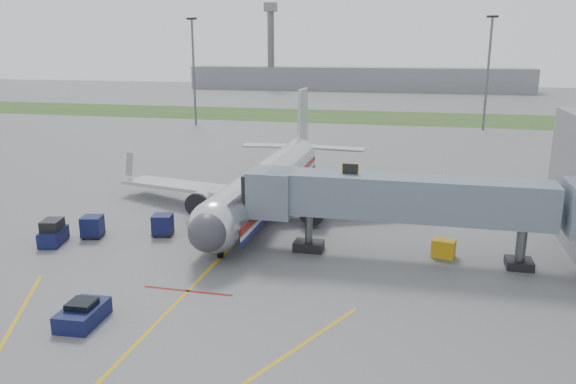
% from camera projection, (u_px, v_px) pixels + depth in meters
% --- Properties ---
extents(ground, '(400.00, 400.00, 0.00)m').
position_uv_depth(ground, '(211.00, 268.00, 39.27)').
color(ground, '#565659').
rests_on(ground, ground).
extents(grass_strip, '(300.00, 25.00, 0.01)m').
position_uv_depth(grass_strip, '(358.00, 117.00, 124.02)').
color(grass_strip, '#2D4C1E').
rests_on(grass_strip, ground).
extents(apron_markings, '(21.52, 50.00, 0.01)m').
position_uv_depth(apron_markings, '(164.00, 315.00, 32.30)').
color(apron_markings, gold).
rests_on(apron_markings, ground).
extents(airliner, '(32.10, 35.67, 10.25)m').
position_uv_depth(airliner, '(268.00, 182.00, 52.96)').
color(airliner, silver).
rests_on(airliner, ground).
extents(jet_bridge, '(25.30, 4.00, 6.90)m').
position_uv_depth(jet_bridge, '(404.00, 199.00, 39.97)').
color(jet_bridge, slate).
rests_on(jet_bridge, ground).
extents(light_mast_left, '(2.00, 0.44, 20.40)m').
position_uv_depth(light_mast_left, '(194.00, 69.00, 109.21)').
color(light_mast_left, '#595B60').
rests_on(light_mast_left, ground).
extents(light_mast_right, '(2.00, 0.44, 20.40)m').
position_uv_depth(light_mast_right, '(488.00, 71.00, 101.59)').
color(light_mast_right, '#595B60').
rests_on(light_mast_right, ground).
extents(distant_terminal, '(120.00, 14.00, 8.00)m').
position_uv_depth(distant_terminal, '(356.00, 79.00, 200.60)').
color(distant_terminal, slate).
rests_on(distant_terminal, ground).
extents(control_tower, '(4.00, 4.00, 30.00)m').
position_uv_depth(control_tower, '(271.00, 40.00, 199.27)').
color(control_tower, '#595B60').
rests_on(control_tower, ground).
extents(pushback_tug, '(2.14, 3.29, 1.32)m').
position_uv_depth(pushback_tug, '(83.00, 314.00, 31.28)').
color(pushback_tug, '#0C0E36').
rests_on(pushback_tug, ground).
extents(baggage_tug, '(2.12, 3.11, 1.99)m').
position_uv_depth(baggage_tug, '(53.00, 233.00, 43.76)').
color(baggage_tug, '#0C0E36').
rests_on(baggage_tug, ground).
extents(baggage_cart_a, '(1.70, 1.70, 1.65)m').
position_uv_depth(baggage_cart_a, '(230.00, 205.00, 51.83)').
color(baggage_cart_a, '#0C0E36').
rests_on(baggage_cart_a, ground).
extents(baggage_cart_b, '(1.93, 1.93, 1.73)m').
position_uv_depth(baggage_cart_b, '(163.00, 225.00, 45.86)').
color(baggage_cart_b, '#0C0E36').
rests_on(baggage_cart_b, ground).
extents(baggage_cart_c, '(1.96, 1.96, 1.74)m').
position_uv_depth(baggage_cart_c, '(92.00, 227.00, 45.38)').
color(baggage_cart_c, '#0C0E36').
rests_on(baggage_cart_c, ground).
extents(belt_loader, '(1.62, 4.10, 1.96)m').
position_uv_depth(belt_loader, '(217.00, 224.00, 47.31)').
color(belt_loader, '#0C0E36').
rests_on(belt_loader, ground).
extents(ground_power_cart, '(1.83, 1.42, 1.30)m').
position_uv_depth(ground_power_cart, '(443.00, 248.00, 41.16)').
color(ground_power_cart, '#C9910B').
rests_on(ground_power_cart, ground).
extents(ramp_worker, '(0.83, 0.84, 1.96)m').
position_uv_depth(ramp_worker, '(57.00, 231.00, 43.90)').
color(ramp_worker, '#B3C917').
rests_on(ramp_worker, ground).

